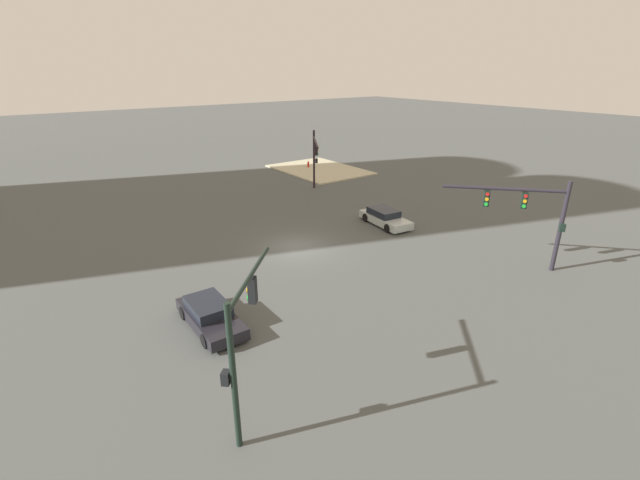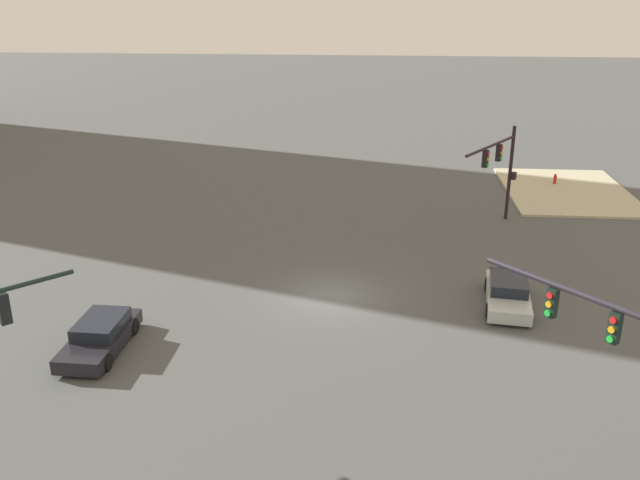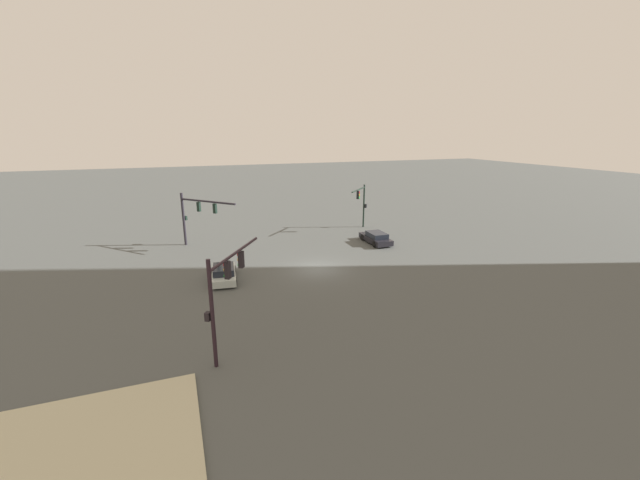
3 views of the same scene
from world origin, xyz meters
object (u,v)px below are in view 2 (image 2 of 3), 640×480
(sedan_car_approaching, at_px, (100,336))
(traffic_signal_opposite_side, at_px, (627,351))
(traffic_signal_cross_street, at_px, (501,162))
(sedan_car_waiting_far, at_px, (508,293))
(fire_hydrant_on_curb, at_px, (555,179))

(sedan_car_approaching, bearing_deg, traffic_signal_opposite_side, 74.85)
(traffic_signal_opposite_side, relative_size, traffic_signal_cross_street, 0.96)
(sedan_car_waiting_far, bearing_deg, sedan_car_approaching, -64.96)
(sedan_car_approaching, height_order, sedan_car_waiting_far, same)
(sedan_car_approaching, distance_m, sedan_car_waiting_far, 17.33)
(traffic_signal_opposite_side, bearing_deg, fire_hydrant_on_curb, -52.74)
(traffic_signal_opposite_side, xyz_separation_m, fire_hydrant_on_curb, (30.27, -5.39, -3.21))
(sedan_car_waiting_far, height_order, fire_hydrant_on_curb, sedan_car_waiting_far)
(traffic_signal_cross_street, bearing_deg, traffic_signal_opposite_side, 32.92)
(traffic_signal_opposite_side, xyz_separation_m, sedan_car_approaching, (5.16, 17.72, -3.12))
(sedan_car_waiting_far, bearing_deg, traffic_signal_cross_street, -178.74)
(traffic_signal_cross_street, xyz_separation_m, sedan_car_approaching, (-16.03, 17.58, -3.28))
(traffic_signal_opposite_side, distance_m, sedan_car_waiting_far, 11.01)
(sedan_car_approaching, relative_size, fire_hydrant_on_curb, 6.40)
(sedan_car_approaching, height_order, fire_hydrant_on_curb, sedan_car_approaching)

